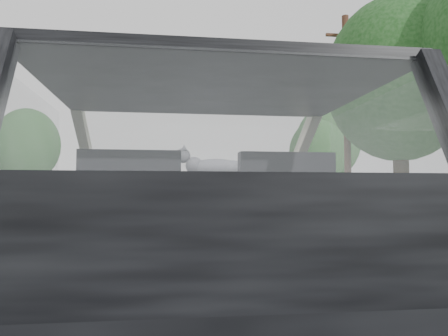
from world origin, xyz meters
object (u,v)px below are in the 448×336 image
object	(u,v)px
cat	(216,167)
other_car	(155,199)
highway_sign	(263,191)
subject_car	(203,219)
utility_pole	(347,116)

from	to	relation	value
cat	other_car	bearing A→B (deg)	99.11
other_car	highway_sign	world-z (taller)	highway_sign
subject_car	other_car	bearing A→B (deg)	92.19
subject_car	highway_sign	size ratio (longest dim) A/B	1.81
subject_car	other_car	world-z (taller)	subject_car
cat	other_car	world-z (taller)	other_car
highway_sign	utility_pole	distance (m)	9.46
cat	subject_car	bearing A→B (deg)	-97.13
cat	utility_pole	size ratio (longest dim) A/B	0.07
other_car	highway_sign	bearing A→B (deg)	44.53
utility_pole	subject_car	bearing A→B (deg)	-117.08
utility_pole	highway_sign	bearing A→B (deg)	96.84
subject_car	highway_sign	world-z (taller)	highway_sign
subject_car	other_car	xyz separation A→B (m)	(-0.65, 17.04, -0.01)
highway_sign	cat	bearing A→B (deg)	-91.84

